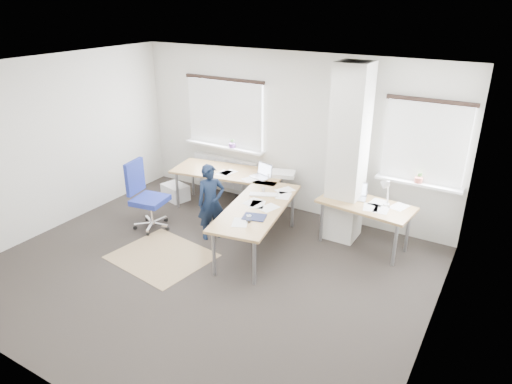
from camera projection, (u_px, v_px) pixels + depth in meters
The scene contains 8 objects.
ground at pixel (206, 270), 6.56m from camera, with size 6.00×6.00×0.00m, color #292421.
room_shell at pixel (232, 147), 6.13m from camera, with size 6.04×5.04×2.82m.
floor_mat at pixel (162, 256), 6.88m from camera, with size 1.38×1.17×0.01m, color #957851.
white_crate at pixel (176, 192), 8.76m from camera, with size 0.49×0.35×0.30m, color white.
desk_main at pixel (245, 189), 7.51m from camera, with size 2.82×2.63×0.96m.
desk_side at pixel (366, 206), 6.91m from camera, with size 1.47×0.85×1.22m.
task_chair at pixel (149, 210), 7.63m from camera, with size 0.64×0.63×1.17m.
person at pixel (211, 202), 7.20m from camera, with size 0.45×0.30×1.24m, color black.
Camera 1 is at (3.46, -4.43, 3.63)m, focal length 32.00 mm.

